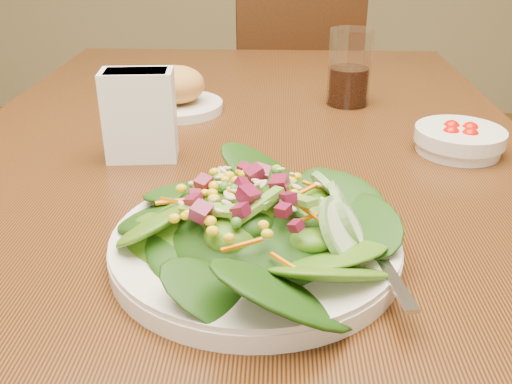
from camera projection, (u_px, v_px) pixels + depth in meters
dining_table at (243, 214)px, 0.88m from camera, size 0.90×1.40×0.75m
chair_far at (291, 114)px, 1.91m from camera, size 0.47×0.47×0.87m
salad_plate at (265, 229)px, 0.58m from camera, size 0.30×0.30×0.09m
bread_plate at (177, 93)px, 1.00m from camera, size 0.16×0.16×0.08m
tomato_bowl at (459, 139)px, 0.84m from camera, size 0.13×0.13×0.04m
drinking_glass at (349, 73)px, 1.03m from camera, size 0.08×0.08×0.14m
napkin_holder at (140, 113)px, 0.79m from camera, size 0.10×0.06×0.13m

